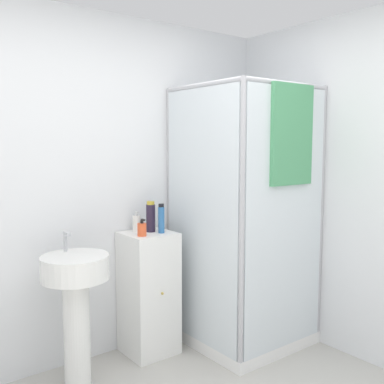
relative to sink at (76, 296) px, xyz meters
name	(u,v)px	position (x,y,z in m)	size (l,w,h in m)	color
wall_back	(70,190)	(0.13, 0.38, 0.64)	(6.40, 0.06, 2.50)	silver
shower_enclosure	(245,272)	(1.31, -0.18, -0.04)	(0.87, 0.90, 2.00)	white
vanity_cabinet	(149,293)	(0.64, 0.16, -0.15)	(0.36, 0.37, 0.92)	white
sink	(76,296)	(0.00, 0.00, 0.00)	(0.42, 0.42, 1.01)	white
soap_dispenser	(142,229)	(0.54, 0.09, 0.35)	(0.06, 0.07, 0.12)	#E5562D
shampoo_bottle_tall_black	(151,217)	(0.68, 0.18, 0.42)	(0.07, 0.07, 0.23)	#281E33
shampoo_bottle_blue	(161,219)	(0.71, 0.10, 0.41)	(0.05, 0.05, 0.22)	#2D66A3
lotion_bottle_white	(136,223)	(0.60, 0.27, 0.36)	(0.06, 0.06, 0.15)	white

